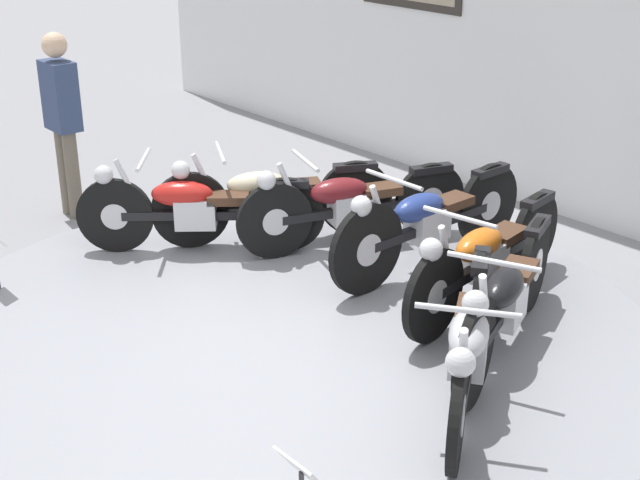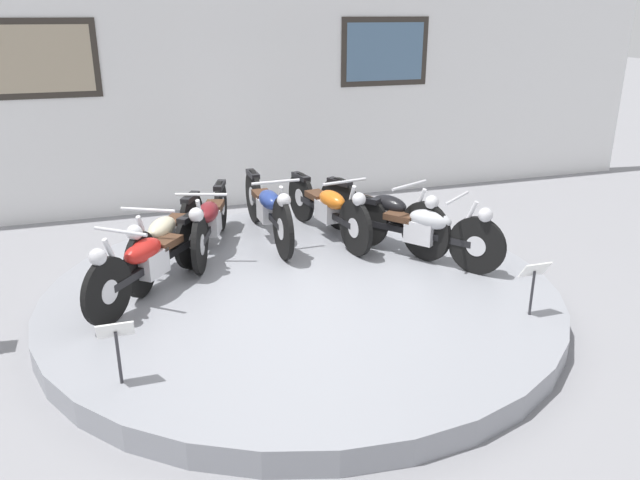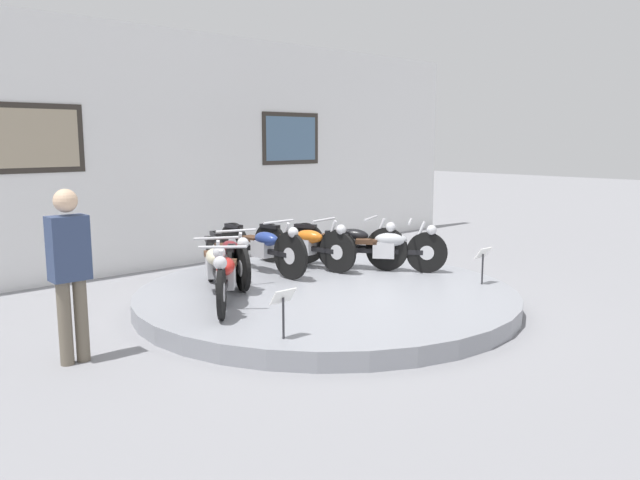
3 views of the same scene
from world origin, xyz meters
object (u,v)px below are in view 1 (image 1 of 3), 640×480
Objects in this scene: motorcycle_silver at (469,343)px; motorcycle_black at (506,298)px; motorcycle_red at (195,207)px; visitor_standing at (62,114)px; motorcycle_blue at (428,219)px; motorcycle_cream at (269,196)px; motorcycle_maroon at (350,202)px; motorcycle_orange at (485,255)px.

motorcycle_black is at bearing 109.59° from motorcycle_silver.
motorcycle_red is 0.84× the size of motorcycle_black.
visitor_standing reaches higher than motorcycle_black.
motorcycle_cream is at bearing -154.68° from motorcycle_blue.
motorcycle_orange reaches higher than motorcycle_maroon.
motorcycle_cream is at bearing -140.79° from motorcycle_maroon.
motorcycle_maroon is at bearing 179.98° from motorcycle_orange.
motorcycle_silver is (2.83, -0.00, 0.00)m from motorcycle_red.
motorcycle_maroon is 2.89m from visitor_standing.
motorcycle_maroon is (0.72, 0.99, 0.00)m from motorcycle_red.
motorcycle_black is (2.42, 0.00, 0.01)m from motorcycle_cream.
motorcycle_red is 0.87× the size of motorcycle_cream.
motorcycle_maroon reaches higher than motorcycle_silver.
motorcycle_black is 1.08× the size of visitor_standing.
motorcycle_cream reaches higher than motorcycle_red.
visitor_standing is (-3.32, -1.32, 0.36)m from motorcycle_blue.
motorcycle_maroon is at bearing 54.22° from motorcycle_red.
motorcycle_red is 0.61m from motorcycle_cream.
motorcycle_red is 2.83m from motorcycle_silver.
motorcycle_orange is 1.06× the size of motorcycle_black.
motorcycle_black is at bearing -25.41° from motorcycle_blue.
motorcycle_black reaches higher than motorcycle_silver.
motorcycle_maroon is 1.09× the size of visitor_standing.
motorcycle_maroon is 2.33m from motorcycle_silver.
motorcycle_cream is (0.20, 0.58, 0.01)m from motorcycle_red.
motorcycle_blue is at bearing 167.28° from motorcycle_orange.
motorcycle_red is 1.22m from motorcycle_maroon.
motorcycle_cream is 0.95× the size of motorcycle_black.
motorcycle_blue is (1.21, 0.57, 0.02)m from motorcycle_cream.
motorcycle_silver is (2.11, -0.99, -0.00)m from motorcycle_maroon.
motorcycle_cream is 2.27m from visitor_standing.
motorcycle_orange is (2.11, 0.99, 0.01)m from motorcycle_red.
motorcycle_orange is 1.23m from motorcycle_silver.
motorcycle_black reaches higher than motorcycle_cream.
motorcycle_blue is 1.26× the size of motorcycle_silver.
motorcycle_silver is (0.21, -0.58, -0.02)m from motorcycle_black.
motorcycle_blue is at bearing 154.59° from motorcycle_black.
motorcycle_red is at bearing -154.77° from motorcycle_orange.
motorcycle_red is at bearing -140.94° from motorcycle_blue.
motorcycle_black is 4.60m from visitor_standing.
visitor_standing reaches higher than motorcycle_red.
motorcycle_red is 0.79× the size of motorcycle_orange.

